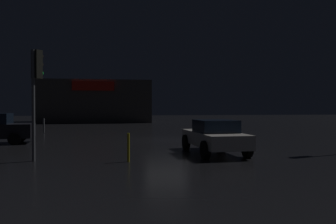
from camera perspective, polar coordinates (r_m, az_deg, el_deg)
name	(u,v)px	position (r m, az deg, el deg)	size (l,w,h in m)	color
ground_plane	(166,140)	(19.62, -0.26, -4.84)	(120.00, 120.00, 0.00)	black
store_building	(95,102)	(45.09, -12.34, 1.73)	(14.12, 8.76, 5.33)	#4C4742
traffic_signal_main	(36,78)	(12.90, -21.66, 5.45)	(0.41, 0.43, 3.99)	#595B60
car_near	(214,136)	(14.04, 7.96, -4.12)	(2.07, 4.29, 1.41)	silver
bollard_kerb_a	(44,126)	(26.85, -20.54, -2.19)	(0.12, 0.12, 1.10)	#595B60
bollard_kerb_b	(128,148)	(11.90, -6.82, -6.07)	(0.09, 0.09, 1.02)	gold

